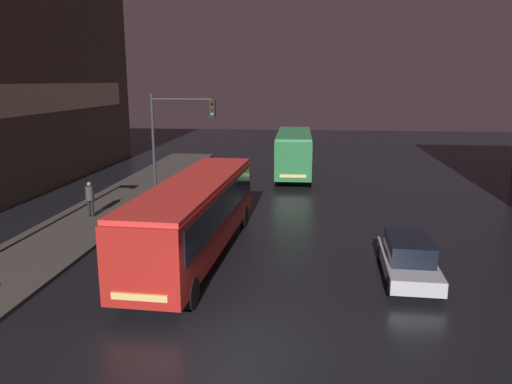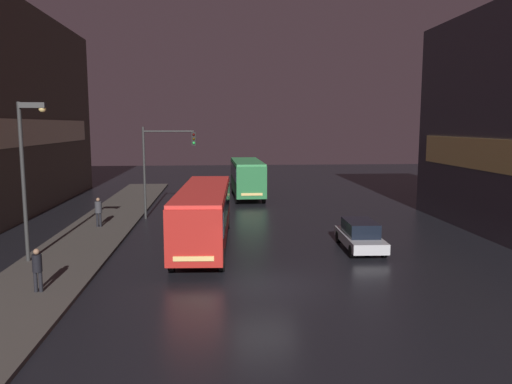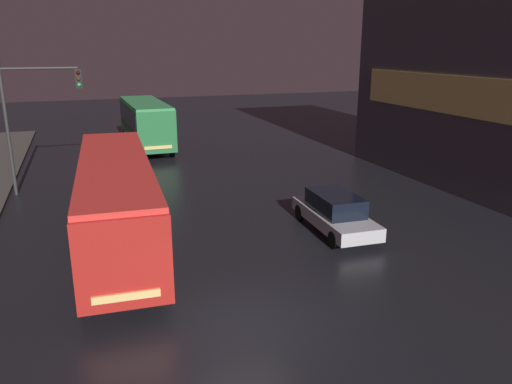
{
  "view_description": "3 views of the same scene",
  "coord_description": "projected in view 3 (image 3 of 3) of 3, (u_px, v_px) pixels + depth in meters",
  "views": [
    {
      "loc": [
        1.78,
        -11.82,
        6.87
      ],
      "look_at": [
        -0.25,
        7.61,
        2.51
      ],
      "focal_mm": 35.0,
      "sensor_mm": 36.0,
      "label": 1
    },
    {
      "loc": [
        -1.86,
        -19.04,
        6.32
      ],
      "look_at": [
        0.26,
        7.63,
        2.72
      ],
      "focal_mm": 35.0,
      "sensor_mm": 36.0,
      "label": 2
    },
    {
      "loc": [
        -3.52,
        -10.75,
        6.88
      ],
      "look_at": [
        2.96,
        7.49,
        1.21
      ],
      "focal_mm": 35.0,
      "sensor_mm": 36.0,
      "label": 3
    }
  ],
  "objects": [
    {
      "name": "ground_plane",
      "position": [
        245.0,
        325.0,
        12.79
      ],
      "size": [
        120.0,
        120.0,
        0.0
      ],
      "primitive_type": "plane",
      "color": "black"
    },
    {
      "name": "bus_far",
      "position": [
        146.0,
        120.0,
        34.16
      ],
      "size": [
        2.62,
        9.2,
        3.26
      ],
      "rotation": [
        0.0,
        0.0,
        3.16
      ],
      "color": "#236B38",
      "rests_on": "ground"
    },
    {
      "name": "bus_near",
      "position": [
        116.0,
        193.0,
        17.5
      ],
      "size": [
        2.97,
        12.03,
        3.11
      ],
      "rotation": [
        0.0,
        0.0,
        3.09
      ],
      "color": "#AD1E19",
      "rests_on": "ground"
    },
    {
      "name": "traffic_light_main",
      "position": [
        33.0,
        105.0,
        23.25
      ],
      "size": [
        3.57,
        0.35,
        6.2
      ],
      "color": "#2D2D2D",
      "rests_on": "ground"
    },
    {
      "name": "car_taxi",
      "position": [
        335.0,
        212.0,
        19.1
      ],
      "size": [
        1.91,
        4.64,
        1.5
      ],
      "rotation": [
        0.0,
        0.0,
        3.1
      ],
      "color": "#B7B7BC",
      "rests_on": "ground"
    }
  ]
}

